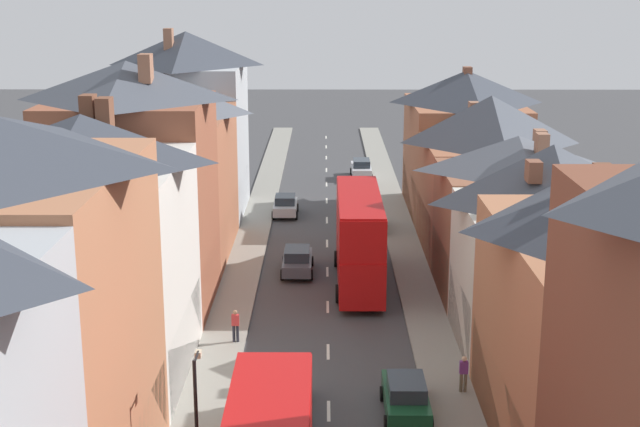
{
  "coord_description": "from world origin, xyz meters",
  "views": [
    {
      "loc": [
        -0.19,
        -15.05,
        16.94
      ],
      "look_at": [
        -0.46,
        39.79,
        2.65
      ],
      "focal_mm": 50.0,
      "sensor_mm": 36.0,
      "label": 1
    }
  ],
  "objects_px": {
    "car_near_blue": "(285,205)",
    "car_parked_left_b": "(284,396)",
    "pedestrian_mid_right": "(464,372)",
    "car_parked_left_a": "(371,219)",
    "double_decker_bus_lead": "(359,237)",
    "pedestrian_far_left": "(235,324)",
    "car_near_silver": "(361,169)",
    "car_mid_black": "(297,260)",
    "street_lamp": "(197,424)",
    "car_parked_right_a": "(406,397)"
  },
  "relations": [
    {
      "from": "car_near_silver",
      "to": "car_parked_right_a",
      "type": "bearing_deg",
      "value": -90.0
    },
    {
      "from": "car_parked_left_b",
      "to": "pedestrian_mid_right",
      "type": "bearing_deg",
      "value": 13.95
    },
    {
      "from": "car_parked_right_a",
      "to": "car_parked_left_b",
      "type": "bearing_deg",
      "value": 179.64
    },
    {
      "from": "car_parked_left_a",
      "to": "car_parked_left_b",
      "type": "height_order",
      "value": "car_parked_left_b"
    },
    {
      "from": "car_near_blue",
      "to": "car_parked_left_b",
      "type": "relative_size",
      "value": 0.91
    },
    {
      "from": "car_parked_left_b",
      "to": "pedestrian_far_left",
      "type": "bearing_deg",
      "value": 110.12
    },
    {
      "from": "car_parked_left_a",
      "to": "car_parked_left_b",
      "type": "relative_size",
      "value": 0.92
    },
    {
      "from": "car_mid_black",
      "to": "pedestrian_far_left",
      "type": "distance_m",
      "value": 11.19
    },
    {
      "from": "double_decker_bus_lead",
      "to": "car_parked_left_b",
      "type": "xyz_separation_m",
      "value": [
        -3.59,
        -16.06,
        -1.99
      ]
    },
    {
      "from": "car_parked_right_a",
      "to": "car_parked_left_b",
      "type": "distance_m",
      "value": 4.9
    },
    {
      "from": "car_parked_left_a",
      "to": "car_parked_left_b",
      "type": "distance_m",
      "value": 28.04
    },
    {
      "from": "car_parked_left_a",
      "to": "car_mid_black",
      "type": "height_order",
      "value": "car_mid_black"
    },
    {
      "from": "car_parked_left_a",
      "to": "car_mid_black",
      "type": "xyz_separation_m",
      "value": [
        -4.9,
        -9.51,
        0.0
      ]
    },
    {
      "from": "pedestrian_far_left",
      "to": "street_lamp",
      "type": "xyz_separation_m",
      "value": [
        0.2,
        -14.11,
        2.21
      ]
    },
    {
      "from": "pedestrian_mid_right",
      "to": "pedestrian_far_left",
      "type": "distance_m",
      "value": 11.47
    },
    {
      "from": "double_decker_bus_lead",
      "to": "car_parked_left_a",
      "type": "height_order",
      "value": "double_decker_bus_lead"
    },
    {
      "from": "car_mid_black",
      "to": "car_parked_left_b",
      "type": "xyz_separation_m",
      "value": [
        0.0,
        -18.1,
        0.03
      ]
    },
    {
      "from": "car_near_blue",
      "to": "car_near_silver",
      "type": "bearing_deg",
      "value": 64.93
    },
    {
      "from": "pedestrian_mid_right",
      "to": "street_lamp",
      "type": "bearing_deg",
      "value": -138.66
    },
    {
      "from": "car_near_blue",
      "to": "pedestrian_far_left",
      "type": "relative_size",
      "value": 2.37
    },
    {
      "from": "car_near_silver",
      "to": "car_parked_left_b",
      "type": "xyz_separation_m",
      "value": [
        -4.9,
        -44.91,
        -0.03
      ]
    },
    {
      "from": "double_decker_bus_lead",
      "to": "car_near_blue",
      "type": "bearing_deg",
      "value": 107.41
    },
    {
      "from": "car_near_blue",
      "to": "car_parked_right_a",
      "type": "relative_size",
      "value": 0.92
    },
    {
      "from": "car_mid_black",
      "to": "car_parked_left_b",
      "type": "relative_size",
      "value": 1.01
    },
    {
      "from": "car_near_blue",
      "to": "car_near_silver",
      "type": "height_order",
      "value": "car_near_silver"
    },
    {
      "from": "car_near_blue",
      "to": "pedestrian_far_left",
      "type": "xyz_separation_m",
      "value": [
        -1.35,
        -24.43,
        0.24
      ]
    },
    {
      "from": "double_decker_bus_lead",
      "to": "car_near_silver",
      "type": "relative_size",
      "value": 2.41
    },
    {
      "from": "double_decker_bus_lead",
      "to": "street_lamp",
      "type": "distance_m",
      "value": 23.73
    },
    {
      "from": "pedestrian_mid_right",
      "to": "pedestrian_far_left",
      "type": "xyz_separation_m",
      "value": [
        -10.14,
        5.37,
        0.0
      ]
    },
    {
      "from": "double_decker_bus_lead",
      "to": "pedestrian_mid_right",
      "type": "relative_size",
      "value": 6.71
    },
    {
      "from": "car_near_blue",
      "to": "pedestrian_mid_right",
      "type": "relative_size",
      "value": 2.37
    },
    {
      "from": "double_decker_bus_lead",
      "to": "street_lamp",
      "type": "bearing_deg",
      "value": -104.75
    },
    {
      "from": "car_near_silver",
      "to": "car_mid_black",
      "type": "bearing_deg",
      "value": -100.36
    },
    {
      "from": "car_parked_left_b",
      "to": "car_parked_right_a",
      "type": "bearing_deg",
      "value": -0.36
    },
    {
      "from": "street_lamp",
      "to": "double_decker_bus_lead",
      "type": "bearing_deg",
      "value": 75.25
    },
    {
      "from": "pedestrian_far_left",
      "to": "car_near_silver",
      "type": "bearing_deg",
      "value": 78.67
    },
    {
      "from": "car_parked_left_a",
      "to": "pedestrian_mid_right",
      "type": "height_order",
      "value": "pedestrian_mid_right"
    },
    {
      "from": "street_lamp",
      "to": "pedestrian_far_left",
      "type": "bearing_deg",
      "value": 90.8
    },
    {
      "from": "car_near_silver",
      "to": "car_mid_black",
      "type": "relative_size",
      "value": 1.06
    },
    {
      "from": "car_near_blue",
      "to": "car_parked_left_a",
      "type": "relative_size",
      "value": 0.99
    },
    {
      "from": "car_near_blue",
      "to": "pedestrian_far_left",
      "type": "bearing_deg",
      "value": -93.16
    },
    {
      "from": "car_near_blue",
      "to": "car_mid_black",
      "type": "height_order",
      "value": "car_near_blue"
    },
    {
      "from": "car_near_blue",
      "to": "pedestrian_mid_right",
      "type": "bearing_deg",
      "value": -73.57
    },
    {
      "from": "car_parked_left_a",
      "to": "street_lamp",
      "type": "distance_m",
      "value": 35.35
    },
    {
      "from": "car_parked_left_a",
      "to": "car_parked_right_a",
      "type": "height_order",
      "value": "car_parked_right_a"
    },
    {
      "from": "double_decker_bus_lead",
      "to": "car_parked_left_b",
      "type": "bearing_deg",
      "value": -102.6
    },
    {
      "from": "car_parked_left_b",
      "to": "car_parked_left_a",
      "type": "bearing_deg",
      "value": 79.94
    },
    {
      "from": "car_parked_right_a",
      "to": "car_mid_black",
      "type": "bearing_deg",
      "value": 105.12
    },
    {
      "from": "car_parked_left_a",
      "to": "pedestrian_far_left",
      "type": "distance_m",
      "value": 21.73
    },
    {
      "from": "street_lamp",
      "to": "car_parked_left_a",
      "type": "bearing_deg",
      "value": 77.97
    }
  ]
}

